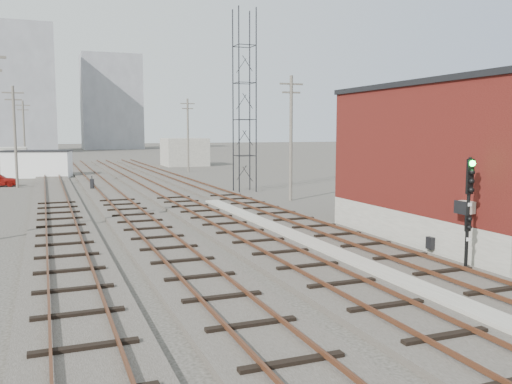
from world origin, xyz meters
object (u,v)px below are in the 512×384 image
signal_mast (469,205)px  site_trailer (38,164)px  switch_stand (92,184)px  car_grey (29,172)px

signal_mast → site_trailer: size_ratio=0.55×
signal_mast → switch_stand: signal_mast is taller
site_trailer → car_grey: (-0.94, -0.03, -0.90)m
switch_stand → car_grey: bearing=127.2°
switch_stand → site_trailer: size_ratio=0.16×
switch_stand → site_trailer: 16.80m
signal_mast → site_trailer: bearing=106.6°
switch_stand → site_trailer: site_trailer is taller
site_trailer → car_grey: 1.30m
car_grey → site_trailer: bearing=-61.6°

